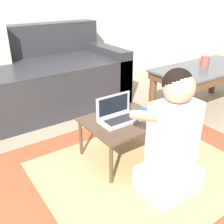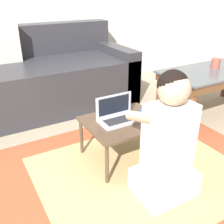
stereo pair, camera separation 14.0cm
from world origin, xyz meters
The scene contains 9 objects.
ground_plane centered at (0.00, 0.00, 0.00)m, with size 16.00×16.00×0.00m, color gray.
area_rug centered at (0.12, -0.19, 0.00)m, with size 1.82×1.53×0.01m.
couch centered at (0.00, 1.27, 0.29)m, with size 1.61×0.89×0.83m.
coffee_table centered at (1.31, 0.27, 0.36)m, with size 1.07×0.52×0.44m.
laptop_desk centered at (0.12, 0.03, 0.27)m, with size 0.53×0.44×0.30m.
laptop centered at (0.09, 0.04, 0.34)m, with size 0.28×0.16×0.17m.
computer_mouse centered at (0.32, 0.04, 0.32)m, with size 0.08×0.11×0.03m.
person_seated centered at (0.14, -0.41, 0.35)m, with size 0.34×0.36×0.77m.
cup_on_table centered at (1.34, 0.30, 0.48)m, with size 0.08×0.08×0.09m.
Camera 2 is at (-0.75, -1.33, 1.13)m, focal length 42.00 mm.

